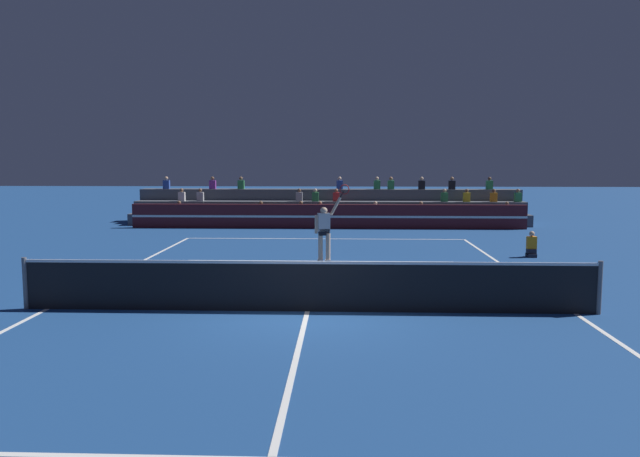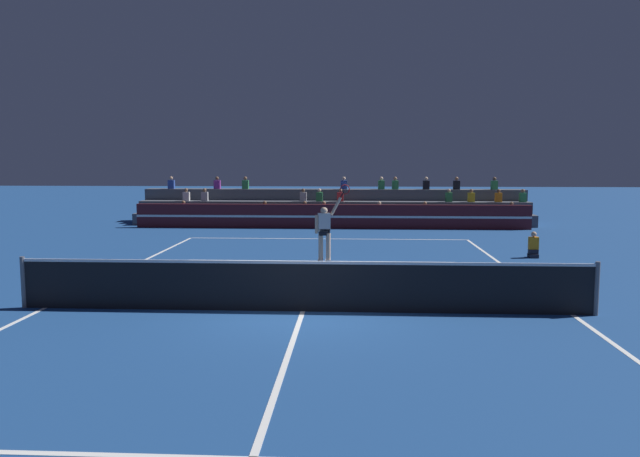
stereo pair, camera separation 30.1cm
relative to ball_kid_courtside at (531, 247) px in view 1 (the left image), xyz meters
name	(u,v)px [view 1 (the left image)]	position (x,y,z in m)	size (l,w,h in m)	color
ground_plane	(307,311)	(-6.81, -7.52, -0.33)	(120.00, 120.00, 0.00)	navy
court_lines	(307,311)	(-6.81, -7.52, -0.33)	(11.10, 23.90, 0.01)	white
tennis_net	(307,286)	(-6.81, -7.52, 0.21)	(12.00, 0.10, 1.10)	slate
sponsor_banner_wall	(327,216)	(-6.81, 8.16, 0.22)	(18.00, 0.26, 1.10)	#51191E
bleacher_stand	(329,210)	(-6.80, 10.70, 0.32)	(19.10, 2.85, 2.28)	#4C515B
ball_kid_courtside	(531,247)	(0.00, 0.00, 0.00)	(0.30, 0.36, 0.84)	black
tennis_player	(325,230)	(-6.64, -1.30, 0.65)	(1.11, 0.35, 2.44)	beige
tennis_ball	(347,301)	(-5.99, -6.67, -0.30)	(0.07, 0.07, 0.07)	#C6DB33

